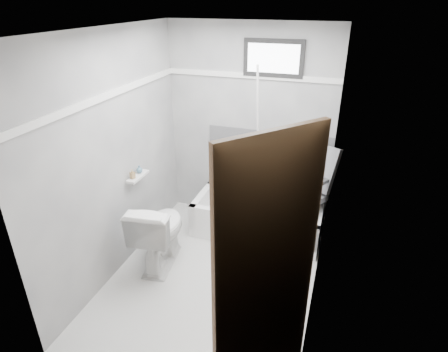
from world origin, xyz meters
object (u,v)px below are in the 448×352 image
at_px(bathtub, 257,218).
at_px(door, 298,322).
at_px(toilet, 159,232).
at_px(soap_bottle_a, 132,174).
at_px(office_chair, 298,190).
at_px(soap_bottle_b, 139,169).

relative_size(bathtub, door, 0.75).
bearing_deg(toilet, soap_bottle_a, -26.76).
distance_m(bathtub, door, 2.46).
distance_m(office_chair, toilet, 1.62).
bearing_deg(soap_bottle_a, toilet, -19.13).
height_order(bathtub, toilet, toilet).
bearing_deg(door, toilet, 140.15).
xyz_separation_m(bathtub, soap_bottle_b, (-1.17, -0.62, 0.75)).
bearing_deg(soap_bottle_a, bathtub, 33.14).
distance_m(bathtub, toilet, 1.23).
bearing_deg(bathtub, office_chair, 6.32).
height_order(bathtub, soap_bottle_b, soap_bottle_b).
distance_m(door, soap_bottle_b, 2.49).
height_order(office_chair, door, door).
bearing_deg(bathtub, door, -71.25).
relative_size(office_chair, soap_bottle_b, 12.11).
bearing_deg(door, soap_bottle_b, 140.44).
distance_m(bathtub, soap_bottle_b, 1.52).
bearing_deg(soap_bottle_b, door, -39.56).
xyz_separation_m(office_chair, soap_bottle_b, (-1.62, -0.67, 0.33)).
bearing_deg(soap_bottle_a, soap_bottle_b, 90.00).
height_order(office_chair, soap_bottle_b, office_chair).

